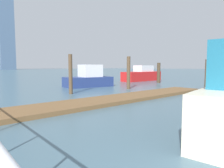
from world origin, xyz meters
name	(u,v)px	position (x,y,z in m)	size (l,w,h in m)	color
floating_dock	(117,99)	(3.67, 8.12, 0.09)	(14.33, 2.00, 0.18)	brown
dock_piling_1	(71,74)	(3.10, 12.07, 1.30)	(0.25, 0.25, 2.60)	brown
dock_piling_2	(207,76)	(10.29, 6.40, 1.14)	(0.29, 0.29, 2.28)	brown
dock_piling_4	(159,73)	(14.96, 13.74, 1.11)	(0.36, 0.36, 2.21)	#473826
dock_piling_5	(128,73)	(8.05, 11.62, 1.30)	(0.28, 0.28, 2.60)	brown
moored_boat_0	(89,78)	(6.71, 15.31, 0.73)	(4.37, 2.60, 1.97)	navy
moored_boat_2	(142,75)	(16.08, 17.07, 0.76)	(6.12, 1.99, 1.95)	red
skyline_tower_3	(5,13)	(27.52, 135.05, 33.98)	(8.21, 8.99, 67.96)	slate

